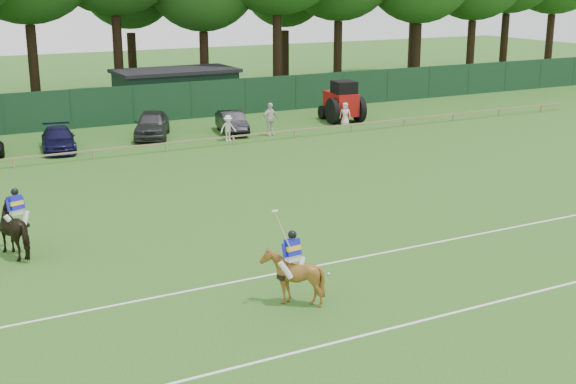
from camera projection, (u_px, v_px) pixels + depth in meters
ground at (317, 254)px, 26.25m from camera, size 160.00×160.00×0.00m
horse_dark at (18, 229)px, 25.94m from camera, size 1.61×2.35×1.82m
horse_chestnut at (292, 277)px, 22.02m from camera, size 1.48×1.63×1.65m
sedan_navy at (58, 139)px, 42.06m from camera, size 2.43×4.52×1.25m
hatch_grey at (152, 124)px, 45.53m from camera, size 3.57×5.03×1.59m
estate_black at (232, 122)px, 46.86m from camera, size 2.23×4.22×1.32m
spectator_left at (228, 128)px, 44.57m from camera, size 0.98×0.58×1.50m
spectator_mid at (270, 119)px, 46.04m from camera, size 1.22×0.67×1.98m
spectator_right at (345, 114)px, 49.32m from camera, size 0.85×0.75×1.47m
rider_dark at (16, 207)px, 25.72m from camera, size 0.92×0.53×1.41m
rider_chestnut at (292, 252)px, 21.81m from camera, size 0.94×0.55×2.05m
polo_ball at (329, 274)px, 24.34m from camera, size 0.09×0.09×0.09m
pitch_lines at (375, 289)px, 23.27m from camera, size 60.00×5.10×0.01m
pitch_rail at (149, 145)px, 41.43m from camera, size 62.10×0.10×0.50m
perimeter_fence at (103, 107)px, 48.87m from camera, size 92.08×0.08×2.50m
utility_shed at (176, 91)px, 54.07m from camera, size 8.40×4.40×3.04m
tree_row at (102, 107)px, 56.91m from camera, size 96.00×12.00×21.00m
tractor at (342, 102)px, 50.57m from camera, size 2.55×3.46×2.70m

